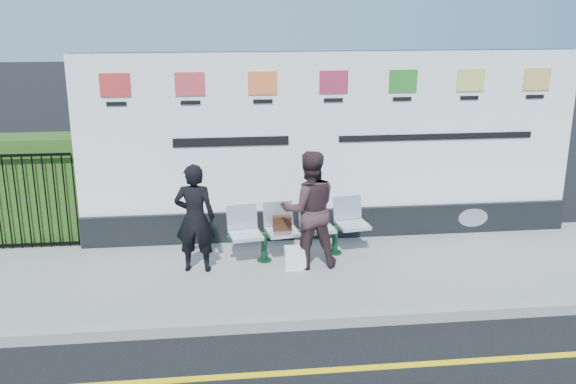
# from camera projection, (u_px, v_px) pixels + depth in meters

# --- Properties ---
(ground) EXTENTS (80.00, 80.00, 0.00)m
(ground) POSITION_uv_depth(u_px,v_px,m) (347.00, 369.00, 6.99)
(ground) COLOR black
(pavement) EXTENTS (14.00, 3.00, 0.12)m
(pavement) POSITION_uv_depth(u_px,v_px,m) (312.00, 273.00, 9.35)
(pavement) COLOR gray
(pavement) RESTS_ON ground
(kerb) EXTENTS (14.00, 0.18, 0.14)m
(kerb) POSITION_uv_depth(u_px,v_px,m) (331.00, 320.00, 7.92)
(kerb) COLOR gray
(kerb) RESTS_ON ground
(yellow_line) EXTENTS (14.00, 0.10, 0.01)m
(yellow_line) POSITION_uv_depth(u_px,v_px,m) (347.00, 369.00, 6.99)
(yellow_line) COLOR yellow
(yellow_line) RESTS_ON ground
(billboard) EXTENTS (8.00, 0.30, 3.00)m
(billboard) POSITION_uv_depth(u_px,v_px,m) (331.00, 160.00, 10.31)
(billboard) COLOR black
(billboard) RESTS_ON pavement
(hedge) EXTENTS (2.35, 0.70, 1.70)m
(hedge) POSITION_uv_depth(u_px,v_px,m) (15.00, 189.00, 10.30)
(hedge) COLOR #2B5318
(hedge) RESTS_ON pavement
(railing) EXTENTS (2.05, 0.06, 1.54)m
(railing) POSITION_uv_depth(u_px,v_px,m) (7.00, 202.00, 9.89)
(railing) COLOR black
(railing) RESTS_ON pavement
(bench) EXTENTS (2.20, 0.88, 0.46)m
(bench) POSITION_uv_depth(u_px,v_px,m) (300.00, 243.00, 9.71)
(bench) COLOR silver
(bench) RESTS_ON pavement
(woman_left) EXTENTS (0.62, 0.45, 1.58)m
(woman_left) POSITION_uv_depth(u_px,v_px,m) (195.00, 218.00, 9.08)
(woman_left) COLOR black
(woman_left) RESTS_ON pavement
(woman_right) EXTENTS (0.88, 0.71, 1.73)m
(woman_right) POSITION_uv_depth(u_px,v_px,m) (309.00, 209.00, 9.23)
(woman_right) COLOR #3B2629
(woman_right) RESTS_ON pavement
(handbag_brown) EXTENTS (0.28, 0.13, 0.22)m
(handbag_brown) POSITION_uv_depth(u_px,v_px,m) (282.00, 223.00, 9.55)
(handbag_brown) COLOR black
(handbag_brown) RESTS_ON bench
(carrier_bag_white) EXTENTS (0.33, 0.20, 0.33)m
(carrier_bag_white) POSITION_uv_depth(u_px,v_px,m) (296.00, 258.00, 9.31)
(carrier_bag_white) COLOR white
(carrier_bag_white) RESTS_ON pavement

